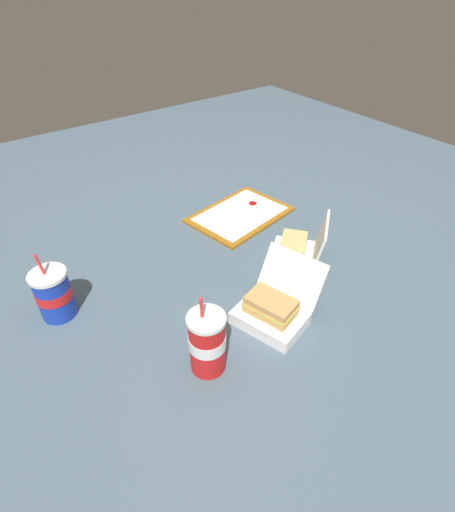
# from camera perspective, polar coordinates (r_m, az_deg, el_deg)

# --- Properties ---
(ground_plane) EXTENTS (3.20, 3.20, 0.00)m
(ground_plane) POSITION_cam_1_polar(r_m,az_deg,el_deg) (1.28, -0.21, -2.66)
(ground_plane) COLOR #4C6070
(food_tray) EXTENTS (0.41, 0.32, 0.01)m
(food_tray) POSITION_cam_1_polar(r_m,az_deg,el_deg) (1.57, 1.82, 5.90)
(food_tray) COLOR #A56619
(food_tray) RESTS_ON ground_plane
(ketchup_cup) EXTENTS (0.04, 0.04, 0.02)m
(ketchup_cup) POSITION_cam_1_polar(r_m,az_deg,el_deg) (1.59, 3.61, 7.19)
(ketchup_cup) COLOR white
(ketchup_cup) RESTS_ON food_tray
(napkin_stack) EXTENTS (0.12, 0.12, 0.00)m
(napkin_stack) POSITION_cam_1_polar(r_m,az_deg,el_deg) (1.61, 1.75, 7.34)
(napkin_stack) COLOR white
(napkin_stack) RESTS_ON food_tray
(plastic_fork) EXTENTS (0.11, 0.02, 0.00)m
(plastic_fork) POSITION_cam_1_polar(r_m,az_deg,el_deg) (1.54, 3.31, 5.62)
(plastic_fork) COLOR white
(plastic_fork) RESTS_ON food_tray
(clamshell_sandwich_left) EXTENTS (0.24, 0.24, 0.17)m
(clamshell_sandwich_left) POSITION_cam_1_polar(r_m,az_deg,el_deg) (1.32, 9.63, 0.47)
(clamshell_sandwich_left) COLOR white
(clamshell_sandwich_left) RESTS_ON ground_plane
(clamshell_sandwich_corner) EXTENTS (0.26, 0.24, 0.16)m
(clamshell_sandwich_corner) POSITION_cam_1_polar(r_m,az_deg,el_deg) (1.11, 6.47, -7.58)
(clamshell_sandwich_corner) COLOR white
(clamshell_sandwich_corner) RESTS_ON ground_plane
(soda_cup_corner) EXTENTS (0.10, 0.10, 0.21)m
(soda_cup_corner) POSITION_cam_1_polar(r_m,az_deg,el_deg) (1.20, -23.57, -4.97)
(soda_cup_corner) COLOR #1938B7
(soda_cup_corner) RESTS_ON ground_plane
(soda_cup_right) EXTENTS (0.09, 0.09, 0.23)m
(soda_cup_right) POSITION_cam_1_polar(r_m,az_deg,el_deg) (0.97, -2.91, -12.21)
(soda_cup_right) COLOR red
(soda_cup_right) RESTS_ON ground_plane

